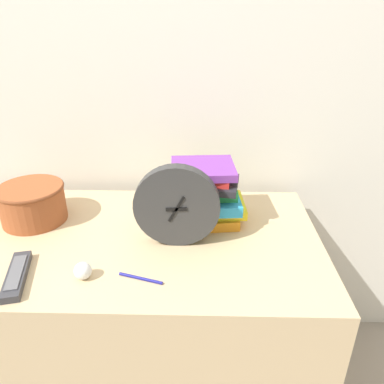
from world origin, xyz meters
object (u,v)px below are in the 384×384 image
Objects in this scene: desk_clock at (177,206)px; crumpled_paper_ball at (83,271)px; pen at (141,278)px; basket at (32,202)px; book_stack at (206,194)px; tv_remote at (17,275)px.

desk_clock is 5.41× the size of crumpled_paper_ball.
pen is at bearing -1.25° from crumpled_paper_ball.
basket is (-0.48, 0.12, -0.06)m from desk_clock.
basket is (-0.57, -0.01, -0.03)m from book_stack.
pen is (-0.09, -0.17, -0.12)m from desk_clock.
pen is at bearing -116.38° from desk_clock.
desk_clock is 2.09× the size of pen.
desk_clock is 0.46m from tv_remote.
book_stack is at bearing 58.53° from desk_clock.
pen is (0.15, -0.00, -0.02)m from crumpled_paper_ball.
book_stack is (0.09, 0.14, -0.03)m from desk_clock.
desk_clock reaches higher than crumpled_paper_ball.
book_stack reaches higher than pen.
tv_remote is at bearing -76.42° from basket.
tv_remote is 1.65× the size of pen.
book_stack is at bearing 1.48° from basket.
pen is at bearing -36.96° from basket.
book_stack is 0.37m from pen.
crumpled_paper_ball is (-0.24, -0.17, -0.10)m from desk_clock.
book_stack reaches higher than basket.
desk_clock is at bearing 35.74° from crumpled_paper_ball.
pen is at bearing 0.75° from tv_remote.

